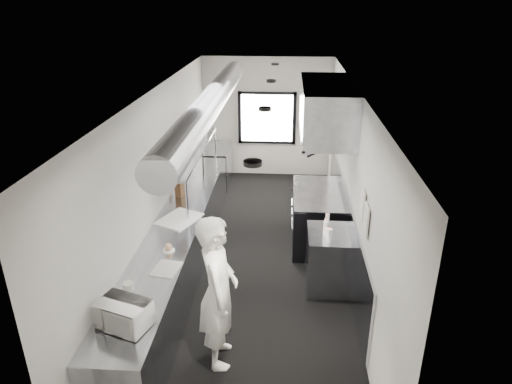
% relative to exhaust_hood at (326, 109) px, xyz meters
% --- Properties ---
extents(floor, '(3.00, 8.00, 0.01)m').
position_rel_exhaust_hood_xyz_m(floor, '(-1.10, -0.70, -2.39)').
color(floor, black).
rests_on(floor, ground).
extents(ceiling, '(3.00, 8.00, 0.01)m').
position_rel_exhaust_hood_xyz_m(ceiling, '(-1.10, -0.70, 0.41)').
color(ceiling, beige).
rests_on(ceiling, wall_back).
extents(wall_back, '(3.00, 0.02, 2.80)m').
position_rel_exhaust_hood_xyz_m(wall_back, '(-1.10, 3.30, -0.99)').
color(wall_back, '#B7B5AE').
rests_on(wall_back, floor).
extents(wall_front, '(3.00, 0.02, 2.80)m').
position_rel_exhaust_hood_xyz_m(wall_front, '(-1.10, -4.70, -0.99)').
color(wall_front, '#B7B5AE').
rests_on(wall_front, floor).
extents(wall_left, '(0.02, 8.00, 2.80)m').
position_rel_exhaust_hood_xyz_m(wall_left, '(-2.60, -0.70, -0.99)').
color(wall_left, '#B7B5AE').
rests_on(wall_left, floor).
extents(wall_right, '(0.02, 8.00, 2.80)m').
position_rel_exhaust_hood_xyz_m(wall_right, '(0.40, -0.70, -0.99)').
color(wall_right, '#B7B5AE').
rests_on(wall_right, floor).
extents(wall_cladding, '(0.03, 5.50, 1.10)m').
position_rel_exhaust_hood_xyz_m(wall_cladding, '(0.38, -0.40, -1.84)').
color(wall_cladding, gray).
rests_on(wall_cladding, wall_right).
extents(hvac_duct, '(0.40, 6.40, 0.40)m').
position_rel_exhaust_hood_xyz_m(hvac_duct, '(-1.80, -0.30, 0.16)').
color(hvac_duct, '#999BA1').
rests_on(hvac_duct, ceiling).
extents(service_window, '(1.36, 0.05, 1.25)m').
position_rel_exhaust_hood_xyz_m(service_window, '(-1.10, 3.26, -0.99)').
color(service_window, white).
rests_on(service_window, wall_back).
extents(exhaust_hood, '(0.81, 2.20, 0.88)m').
position_rel_exhaust_hood_xyz_m(exhaust_hood, '(0.00, 0.00, 0.00)').
color(exhaust_hood, gray).
rests_on(exhaust_hood, ceiling).
extents(prep_counter, '(0.70, 6.00, 0.90)m').
position_rel_exhaust_hood_xyz_m(prep_counter, '(-2.25, -1.20, -1.94)').
color(prep_counter, gray).
rests_on(prep_counter, floor).
extents(pass_shelf, '(0.45, 3.00, 0.68)m').
position_rel_exhaust_hood_xyz_m(pass_shelf, '(-2.29, 0.30, -0.86)').
color(pass_shelf, gray).
rests_on(pass_shelf, prep_counter).
extents(range, '(0.88, 1.60, 0.94)m').
position_rel_exhaust_hood_xyz_m(range, '(-0.06, 0.00, -1.92)').
color(range, black).
rests_on(range, floor).
extents(bottle_station, '(0.65, 0.80, 0.90)m').
position_rel_exhaust_hood_xyz_m(bottle_station, '(0.05, -1.40, -1.94)').
color(bottle_station, gray).
rests_on(bottle_station, floor).
extents(far_work_table, '(0.70, 1.20, 0.90)m').
position_rel_exhaust_hood_xyz_m(far_work_table, '(-2.25, 2.50, -1.94)').
color(far_work_table, gray).
rests_on(far_work_table, floor).
extents(notice_sheet_a, '(0.02, 0.28, 0.38)m').
position_rel_exhaust_hood_xyz_m(notice_sheet_a, '(0.37, -1.90, -0.79)').
color(notice_sheet_a, silver).
rests_on(notice_sheet_a, wall_right).
extents(notice_sheet_b, '(0.02, 0.28, 0.38)m').
position_rel_exhaust_hood_xyz_m(notice_sheet_b, '(0.37, -2.25, -0.84)').
color(notice_sheet_b, silver).
rests_on(notice_sheet_b, wall_right).
extents(line_cook, '(0.54, 0.75, 1.91)m').
position_rel_exhaust_hood_xyz_m(line_cook, '(-1.35, -3.01, -1.44)').
color(line_cook, white).
rests_on(line_cook, floor).
extents(microwave, '(0.58, 0.51, 0.29)m').
position_rel_exhaust_hood_xyz_m(microwave, '(-2.24, -3.59, -1.34)').
color(microwave, white).
rests_on(microwave, prep_counter).
extents(deli_tub_a, '(0.17, 0.17, 0.09)m').
position_rel_exhaust_hood_xyz_m(deli_tub_a, '(-2.39, -3.43, -1.44)').
color(deli_tub_a, beige).
rests_on(deli_tub_a, prep_counter).
extents(deli_tub_b, '(0.15, 0.15, 0.09)m').
position_rel_exhaust_hood_xyz_m(deli_tub_b, '(-2.41, -2.96, -1.45)').
color(deli_tub_b, beige).
rests_on(deli_tub_b, prep_counter).
extents(newspaper, '(0.37, 0.43, 0.01)m').
position_rel_exhaust_hood_xyz_m(newspaper, '(-2.08, -2.50, -1.49)').
color(newspaper, white).
rests_on(newspaper, prep_counter).
extents(small_plate, '(0.18, 0.18, 0.01)m').
position_rel_exhaust_hood_xyz_m(small_plate, '(-2.16, -2.06, -1.48)').
color(small_plate, white).
rests_on(small_plate, prep_counter).
extents(pastry, '(0.10, 0.10, 0.10)m').
position_rel_exhaust_hood_xyz_m(pastry, '(-2.16, -2.06, -1.43)').
color(pastry, tan).
rests_on(pastry, small_plate).
extents(cutting_board, '(0.72, 0.80, 0.02)m').
position_rel_exhaust_hood_xyz_m(cutting_board, '(-2.23, -1.12, -1.48)').
color(cutting_board, white).
rests_on(cutting_board, prep_counter).
extents(knife_block, '(0.16, 0.26, 0.27)m').
position_rel_exhaust_hood_xyz_m(knife_block, '(-2.41, -0.18, -1.36)').
color(knife_block, brown).
rests_on(knife_block, prep_counter).
extents(plate_stack_a, '(0.31, 0.31, 0.30)m').
position_rel_exhaust_hood_xyz_m(plate_stack_a, '(-2.31, -0.36, -0.67)').
color(plate_stack_a, white).
rests_on(plate_stack_a, pass_shelf).
extents(plate_stack_b, '(0.26, 0.26, 0.32)m').
position_rel_exhaust_hood_xyz_m(plate_stack_b, '(-2.32, 0.11, -0.66)').
color(plate_stack_b, white).
rests_on(plate_stack_b, pass_shelf).
extents(plate_stack_c, '(0.27, 0.27, 0.35)m').
position_rel_exhaust_hood_xyz_m(plate_stack_c, '(-2.29, 0.57, -0.65)').
color(plate_stack_c, white).
rests_on(plate_stack_c, pass_shelf).
extents(plate_stack_d, '(0.32, 0.32, 0.38)m').
position_rel_exhaust_hood_xyz_m(plate_stack_d, '(-2.27, 1.12, -0.63)').
color(plate_stack_d, white).
rests_on(plate_stack_d, pass_shelf).
extents(squeeze_bottle_a, '(0.07, 0.07, 0.20)m').
position_rel_exhaust_hood_xyz_m(squeeze_bottle_a, '(0.01, -1.65, -1.39)').
color(squeeze_bottle_a, white).
rests_on(squeeze_bottle_a, bottle_station).
extents(squeeze_bottle_b, '(0.07, 0.07, 0.16)m').
position_rel_exhaust_hood_xyz_m(squeeze_bottle_b, '(-0.00, -1.55, -1.41)').
color(squeeze_bottle_b, white).
rests_on(squeeze_bottle_b, bottle_station).
extents(squeeze_bottle_c, '(0.07, 0.07, 0.20)m').
position_rel_exhaust_hood_xyz_m(squeeze_bottle_c, '(-0.02, -1.42, -1.39)').
color(squeeze_bottle_c, white).
rests_on(squeeze_bottle_c, bottle_station).
extents(squeeze_bottle_d, '(0.07, 0.07, 0.17)m').
position_rel_exhaust_hood_xyz_m(squeeze_bottle_d, '(-0.00, -1.28, -1.41)').
color(squeeze_bottle_d, white).
rests_on(squeeze_bottle_d, bottle_station).
extents(squeeze_bottle_e, '(0.06, 0.06, 0.17)m').
position_rel_exhaust_hood_xyz_m(squeeze_bottle_e, '(0.02, -1.11, -1.40)').
color(squeeze_bottle_e, white).
rests_on(squeeze_bottle_e, bottle_station).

